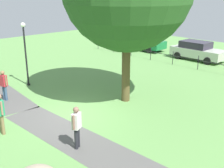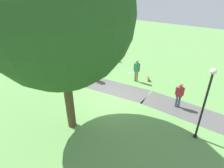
% 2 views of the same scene
% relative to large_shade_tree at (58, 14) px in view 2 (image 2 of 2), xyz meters
% --- Properties ---
extents(ground_plane, '(48.00, 48.00, 0.00)m').
position_rel_large_shade_tree_xyz_m(ground_plane, '(-0.46, -3.14, -5.82)').
color(ground_plane, '#60934C').
extents(footpath_segment_near, '(8.15, 2.68, 0.01)m').
position_rel_large_shade_tree_xyz_m(footpath_segment_near, '(-6.48, -4.23, -5.82)').
color(footpath_segment_near, '#555451').
rests_on(footpath_segment_near, ground).
extents(footpath_segment_mid, '(8.06, 2.09, 0.01)m').
position_rel_large_shade_tree_xyz_m(footpath_segment_mid, '(1.50, -4.53, -5.82)').
color(footpath_segment_mid, '#555451').
rests_on(footpath_segment_mid, ground).
extents(footpath_segment_far, '(8.21, 3.60, 0.01)m').
position_rel_large_shade_tree_xyz_m(footpath_segment_far, '(9.39, -3.49, -5.82)').
color(footpath_segment_far, '#555451').
rests_on(footpath_segment_far, ground).
extents(large_shade_tree, '(6.35, 6.35, 9.01)m').
position_rel_large_shade_tree_xyz_m(large_shade_tree, '(0.00, 0.00, 0.00)').
color(large_shade_tree, brown).
rests_on(large_shade_tree, ground).
extents(lamp_post, '(0.28, 0.28, 3.83)m').
position_rel_large_shade_tree_xyz_m(lamp_post, '(-5.97, -2.39, -3.48)').
color(lamp_post, black).
rests_on(lamp_post, ground).
extents(lawn_boulder, '(1.59, 1.51, 0.86)m').
position_rel_large_shade_tree_xyz_m(lawn_boulder, '(3.32, -7.28, -5.39)').
color(lawn_boulder, tan).
rests_on(lawn_boulder, ground).
extents(woman_with_handbag, '(0.52, 0.27, 1.74)m').
position_rel_large_shade_tree_xyz_m(woman_with_handbag, '(-1.00, -6.33, -4.81)').
color(woman_with_handbag, olive).
rests_on(woman_with_handbag, ground).
extents(man_near_boulder, '(0.51, 0.31, 1.63)m').
position_rel_large_shade_tree_xyz_m(man_near_boulder, '(-4.53, -4.55, -4.88)').
color(man_near_boulder, '#37526F').
rests_on(man_near_boulder, ground).
extents(passerby_on_path, '(0.37, 0.48, 1.66)m').
position_rel_large_shade_tree_xyz_m(passerby_on_path, '(2.04, -4.85, -4.87)').
color(passerby_on_path, '#222328').
rests_on(passerby_on_path, ground).
extents(handbag_on_grass, '(0.37, 0.37, 0.31)m').
position_rel_large_shade_tree_xyz_m(handbag_on_grass, '(-1.80, -6.86, -5.68)').
color(handbag_on_grass, brown).
rests_on(handbag_on_grass, ground).
extents(backpack_by_boulder, '(0.35, 0.34, 0.40)m').
position_rel_large_shade_tree_xyz_m(backpack_by_boulder, '(2.34, -8.14, -5.63)').
color(backpack_by_boulder, black).
rests_on(backpack_by_boulder, ground).
extents(spare_backpack_on_lawn, '(0.34, 0.35, 0.40)m').
position_rel_large_shade_tree_xyz_m(spare_backpack_on_lawn, '(2.02, -8.99, -5.63)').
color(spare_backpack_on_lawn, black).
rests_on(spare_backpack_on_lawn, ground).
extents(frisbee_on_grass, '(0.26, 0.26, 0.02)m').
position_rel_large_shade_tree_xyz_m(frisbee_on_grass, '(0.05, -7.38, -5.81)').
color(frisbee_on_grass, white).
rests_on(frisbee_on_grass, ground).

